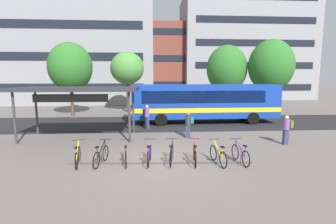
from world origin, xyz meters
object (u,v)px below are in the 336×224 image
at_px(parked_bicycle_black_4, 171,155).
at_px(parked_bicycle_purple_3, 149,155).
at_px(transit_shelter, 78,90).
at_px(commuter_navy_pack_2, 147,115).
at_px(street_tree_3, 127,68).
at_px(parked_bicycle_red_5, 195,155).
at_px(parked_bicycle_yellow_6, 218,156).
at_px(street_tree_1, 271,66).
at_px(parked_bicycle_yellow_0, 78,156).
at_px(parked_bicycle_purple_7, 240,154).
at_px(commuter_teal_pack_1, 189,123).
at_px(city_bus, 205,102).
at_px(parked_bicycle_black_1, 101,156).
at_px(street_tree_2, 227,69).
at_px(parked_bicycle_red_2, 126,155).
at_px(street_tree_0, 70,67).
at_px(commuter_olive_pack_0, 287,128).

bearing_deg(parked_bicycle_black_4, parked_bicycle_purple_3, 98.74).
bearing_deg(transit_shelter, commuter_navy_pack_2, 31.72).
bearing_deg(street_tree_3, parked_bicycle_red_5, -75.15).
height_order(parked_bicycle_purple_3, parked_bicycle_red_5, same).
bearing_deg(parked_bicycle_yellow_6, street_tree_1, -41.03).
bearing_deg(parked_bicycle_yellow_0, parked_bicycle_purple_7, -101.47).
relative_size(parked_bicycle_purple_3, parked_bicycle_purple_7, 1.00).
relative_size(parked_bicycle_black_4, street_tree_1, 0.22).
relative_size(parked_bicycle_black_4, commuter_teal_pack_1, 1.05).
bearing_deg(city_bus, parked_bicycle_black_1, -125.25).
bearing_deg(street_tree_2, parked_bicycle_red_2, -118.64).
bearing_deg(parked_bicycle_red_5, street_tree_2, -13.95).
height_order(parked_bicycle_red_5, street_tree_1, street_tree_1).
relative_size(parked_bicycle_red_2, street_tree_2, 0.23).
relative_size(parked_bicycle_yellow_0, parked_bicycle_red_5, 0.99).
bearing_deg(street_tree_1, transit_shelter, -147.24).
xyz_separation_m(parked_bicycle_red_2, street_tree_2, (9.87, 18.07, 4.40)).
bearing_deg(parked_bicycle_black_1, parked_bicycle_black_4, -80.72).
xyz_separation_m(city_bus, commuter_teal_pack_1, (-2.18, -5.27, -0.84)).
xyz_separation_m(street_tree_0, street_tree_3, (5.28, 2.36, -0.02)).
distance_m(parked_bicycle_red_5, street_tree_0, 18.17).
relative_size(commuter_teal_pack_1, street_tree_1, 0.21).
height_order(parked_bicycle_black_1, commuter_olive_pack_0, commuter_olive_pack_0).
height_order(street_tree_2, street_tree_3, street_tree_2).
distance_m(parked_bicycle_red_5, transit_shelter, 8.51).
bearing_deg(parked_bicycle_black_1, parked_bicycle_red_2, -78.75).
relative_size(parked_bicycle_red_5, transit_shelter, 0.24).
xyz_separation_m(parked_bicycle_purple_3, street_tree_1, (13.24, 16.27, 4.69)).
relative_size(commuter_teal_pack_1, commuter_navy_pack_2, 0.92).
xyz_separation_m(parked_bicycle_purple_7, commuter_olive_pack_0, (3.66, 2.82, 0.57)).
relative_size(parked_bicycle_black_1, street_tree_2, 0.23).
distance_m(street_tree_0, street_tree_2, 17.05).
height_order(parked_bicycle_yellow_0, commuter_teal_pack_1, commuter_teal_pack_1).
bearing_deg(commuter_olive_pack_0, commuter_navy_pack_2, -36.99).
height_order(city_bus, parked_bicycle_purple_3, city_bus).
xyz_separation_m(parked_bicycle_black_1, parked_bicycle_yellow_6, (5.04, -0.29, 0.00)).
relative_size(commuter_teal_pack_1, street_tree_0, 0.23).
xyz_separation_m(parked_bicycle_black_4, parked_bicycle_purple_7, (3.01, -0.16, 0.00)).
distance_m(city_bus, parked_bicycle_purple_7, 10.11).
bearing_deg(street_tree_2, street_tree_1, -22.98).
xyz_separation_m(parked_bicycle_yellow_6, street_tree_3, (-5.50, 17.17, 4.40)).
relative_size(parked_bicycle_purple_3, street_tree_0, 0.24).
relative_size(parked_bicycle_purple_7, commuter_navy_pack_2, 0.97).
distance_m(parked_bicycle_black_1, parked_bicycle_red_5, 4.06).
xyz_separation_m(city_bus, parked_bicycle_purple_3, (-4.59, -9.83, -1.39)).
distance_m(parked_bicycle_red_2, street_tree_2, 21.06).
bearing_deg(street_tree_0, parked_bicycle_yellow_0, -71.86).
height_order(transit_shelter, street_tree_0, street_tree_0).
relative_size(parked_bicycle_purple_7, transit_shelter, 0.24).
distance_m(parked_bicycle_black_1, commuter_teal_pack_1, 6.38).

